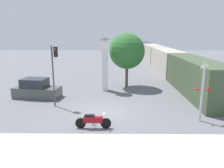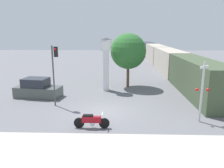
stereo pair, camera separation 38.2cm
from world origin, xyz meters
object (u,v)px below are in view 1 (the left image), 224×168
(freight_train, at_px, (158,56))
(parked_car, at_px, (37,90))
(clock_tower, at_px, (105,56))
(traffic_light, at_px, (54,66))
(railroad_crossing_signal, at_px, (202,89))
(motorcycle, at_px, (93,121))
(street_tree, at_px, (127,51))

(freight_train, xyz_separation_m, parked_car, (-15.21, -20.19, -0.95))
(clock_tower, bearing_deg, traffic_light, -126.50)
(railroad_crossing_signal, relative_size, parked_car, 0.93)
(motorcycle, height_order, parked_car, parked_car)
(traffic_light, relative_size, parked_car, 1.12)
(street_tree, bearing_deg, clock_tower, -146.15)
(clock_tower, bearing_deg, railroad_crossing_signal, -49.88)
(motorcycle, relative_size, clock_tower, 0.42)
(street_tree, bearing_deg, motorcycle, -103.85)
(clock_tower, xyz_separation_m, traffic_light, (-3.78, -5.11, -0.21))
(clock_tower, distance_m, freight_train, 19.77)
(freight_train, xyz_separation_m, railroad_crossing_signal, (-2.13, -25.64, 0.53))
(clock_tower, height_order, freight_train, clock_tower)
(freight_train, distance_m, street_tree, 17.43)
(clock_tower, relative_size, parked_car, 1.23)
(traffic_light, bearing_deg, railroad_crossing_signal, -15.79)
(clock_tower, height_order, street_tree, street_tree)
(motorcycle, xyz_separation_m, parked_car, (-5.89, 6.69, 0.27))
(street_tree, bearing_deg, freight_train, 67.45)
(parked_car, bearing_deg, railroad_crossing_signal, -14.09)
(street_tree, height_order, parked_car, street_tree)
(clock_tower, bearing_deg, freight_train, 62.91)
(traffic_light, height_order, street_tree, street_tree)
(clock_tower, relative_size, street_tree, 0.92)
(railroad_crossing_signal, bearing_deg, motorcycle, -170.15)
(parked_car, bearing_deg, traffic_light, -36.23)
(traffic_light, bearing_deg, motorcycle, -51.13)
(clock_tower, height_order, traffic_light, clock_tower)
(clock_tower, relative_size, railroad_crossing_signal, 1.32)
(motorcycle, relative_size, freight_train, 0.05)
(motorcycle, bearing_deg, freight_train, 71.39)
(clock_tower, relative_size, freight_train, 0.11)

